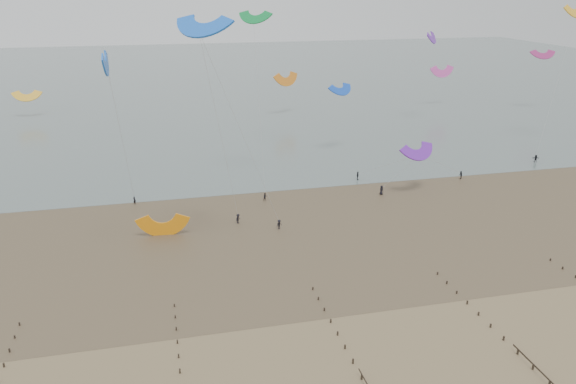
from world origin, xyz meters
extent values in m
plane|color=brown|center=(0.00, 0.00, 0.00)|extent=(500.00, 500.00, 0.00)
plane|color=#475654|center=(0.00, 200.00, 0.03)|extent=(500.00, 500.00, 0.00)
plane|color=#473A28|center=(0.00, 35.00, 0.01)|extent=(500.00, 500.00, 0.00)
ellipsoid|color=slate|center=(-18.00, 22.00, 0.01)|extent=(23.60, 14.36, 0.01)
ellipsoid|color=slate|center=(12.00, 38.00, 0.01)|extent=(33.64, 18.32, 0.01)
ellipsoid|color=slate|center=(45.00, 30.00, 0.01)|extent=(19.65, 13.67, 0.01)
ellipsoid|color=slate|center=(-40.00, 40.00, 0.01)|extent=(26.95, 14.22, 0.01)
cube|color=black|center=(-32.00, 4.11, 0.22)|extent=(0.16, 0.16, 0.54)
cube|color=black|center=(-32.00, 6.74, 0.20)|extent=(0.16, 0.16, 0.51)
cube|color=black|center=(-32.00, 9.37, 0.19)|extent=(0.16, 0.16, 0.48)
cube|color=black|center=(-32.00, 12.00, 0.17)|extent=(0.16, 0.16, 0.45)
cube|color=black|center=(-14.00, -1.16, 0.25)|extent=(0.16, 0.16, 0.59)
cube|color=black|center=(-14.00, 1.47, 0.23)|extent=(0.16, 0.16, 0.57)
cube|color=black|center=(-14.00, 4.11, 0.22)|extent=(0.16, 0.16, 0.54)
cube|color=black|center=(-14.00, 6.74, 0.20)|extent=(0.16, 0.16, 0.51)
cube|color=black|center=(-14.00, 9.37, 0.19)|extent=(0.16, 0.16, 0.48)
cube|color=black|center=(-14.00, 12.00, 0.17)|extent=(0.16, 0.16, 0.45)
cube|color=black|center=(4.00, -6.42, 0.28)|extent=(0.16, 0.16, 0.65)
cube|color=black|center=(4.00, -3.79, 0.26)|extent=(0.16, 0.16, 0.62)
cube|color=black|center=(4.00, -1.16, 0.25)|extent=(0.16, 0.16, 0.59)
cube|color=black|center=(4.00, 1.47, 0.23)|extent=(0.16, 0.16, 0.57)
cube|color=black|center=(4.00, 4.11, 0.22)|extent=(0.16, 0.16, 0.54)
cube|color=black|center=(4.00, 6.74, 0.20)|extent=(0.16, 0.16, 0.51)
cube|color=black|center=(4.00, 9.37, 0.19)|extent=(0.16, 0.16, 0.48)
cube|color=black|center=(4.00, 12.00, 0.17)|extent=(0.16, 0.16, 0.45)
cube|color=black|center=(22.00, -11.68, 0.31)|extent=(0.16, 0.16, 0.71)
cube|color=black|center=(22.00, -9.05, 0.29)|extent=(0.16, 0.16, 0.68)
cube|color=black|center=(22.00, -6.42, 0.28)|extent=(0.16, 0.16, 0.65)
cube|color=black|center=(22.00, -3.79, 0.26)|extent=(0.16, 0.16, 0.62)
cube|color=black|center=(22.00, -1.16, 0.25)|extent=(0.16, 0.16, 0.59)
cube|color=black|center=(22.00, 1.47, 0.23)|extent=(0.16, 0.16, 0.57)
cube|color=black|center=(22.00, 4.11, 0.22)|extent=(0.16, 0.16, 0.54)
cube|color=black|center=(22.00, 6.74, 0.20)|extent=(0.16, 0.16, 0.51)
cube|color=black|center=(22.00, 9.37, 0.19)|extent=(0.16, 0.16, 0.48)
cube|color=black|center=(22.00, 12.00, 0.17)|extent=(0.16, 0.16, 0.45)
cube|color=black|center=(40.00, 6.74, 0.20)|extent=(0.16, 0.16, 0.51)
cube|color=black|center=(40.00, 9.37, 0.19)|extent=(0.16, 0.16, 0.48)
cube|color=black|center=(40.00, 12.00, 0.17)|extent=(0.16, 0.16, 0.45)
imported|color=black|center=(-19.50, 49.28, 0.75)|extent=(0.66, 0.62, 1.51)
imported|color=black|center=(4.19, 45.60, 0.75)|extent=(0.85, 0.74, 1.50)
imported|color=black|center=(3.92, 32.22, 0.83)|extent=(1.24, 1.05, 1.66)
imported|color=black|center=(46.00, 48.43, 0.85)|extent=(0.89, 0.99, 1.69)
imported|color=black|center=(26.49, 43.53, 0.93)|extent=(0.84, 1.04, 1.85)
imported|color=black|center=(68.61, 55.21, 0.86)|extent=(1.67, 0.86, 1.72)
imported|color=black|center=(25.06, 52.84, 0.89)|extent=(0.63, 1.11, 1.79)
imported|color=black|center=(-2.31, 36.11, 0.86)|extent=(1.22, 1.24, 1.71)
camera|label=1|loc=(-14.14, -50.47, 37.81)|focal=35.00mm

